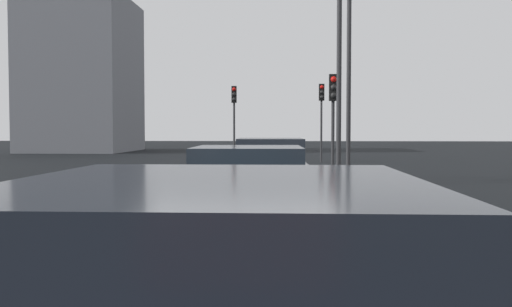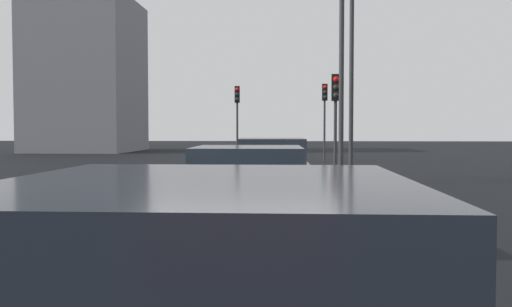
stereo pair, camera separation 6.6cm
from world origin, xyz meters
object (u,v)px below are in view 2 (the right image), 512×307
Objects in this scene: street_lamp_far at (352,60)px; car_teal_second at (249,200)px; traffic_light_far_left at (237,108)px; traffic_light_near_right at (325,106)px; street_lamp_kerbside at (342,37)px; car_white_lead at (272,170)px; traffic_light_near_left at (336,104)px.

car_teal_second is at bearing 167.07° from street_lamp_far.
traffic_light_near_right is at bearing 86.58° from traffic_light_far_left.
street_lamp_kerbside reaches higher than car_teal_second.
traffic_light_far_left reaches higher than car_white_lead.
car_teal_second is at bearing -12.11° from traffic_light_near_left.
traffic_light_far_left is at bearing 4.14° from car_teal_second.
car_white_lead is at bearing -11.45° from traffic_light_near_right.
car_teal_second is 13.09m from street_lamp_far.
street_lamp_far reaches higher than car_teal_second.
car_white_lead is 16.43m from traffic_light_far_left.
traffic_light_far_left is (16.10, 2.40, 2.22)m from car_white_lead.
traffic_light_near_left is 0.50× the size of street_lamp_far.
traffic_light_near_left reaches higher than car_white_lead.
traffic_light_far_left reaches higher than traffic_light_near_left.
car_white_lead is 0.65× the size of street_lamp_far.
street_lamp_kerbside is (-0.92, -0.10, 2.11)m from traffic_light_near_left.
traffic_light_near_right is at bearing -0.99° from street_lamp_kerbside.
street_lamp_far is (-10.16, -0.34, 1.24)m from traffic_light_near_right.
traffic_light_near_left is 0.45× the size of street_lamp_kerbside.
traffic_light_near_right reaches higher than car_teal_second.
traffic_light_far_left is 0.51× the size of street_lamp_kerbside.
traffic_light_near_left is at bearing -24.84° from car_white_lead.
street_lamp_kerbside is at bearing 15.66° from traffic_light_far_left.
traffic_light_far_left is at bearing 6.60° from car_white_lead.
street_lamp_far is (6.04, -2.67, 3.53)m from car_white_lead.
car_teal_second is 0.96× the size of traffic_light_near_right.
traffic_light_near_right is at bearing -10.08° from car_white_lead.
car_white_lead is at bearing 151.08° from street_lamp_kerbside.
traffic_light_near_left is 2.30m from street_lamp_kerbside.
street_lamp_kerbside reaches higher than car_white_lead.
street_lamp_kerbside is (10.08, -2.27, 4.01)m from car_teal_second.
street_lamp_far is at bearing 22.20° from traffic_light_far_left.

